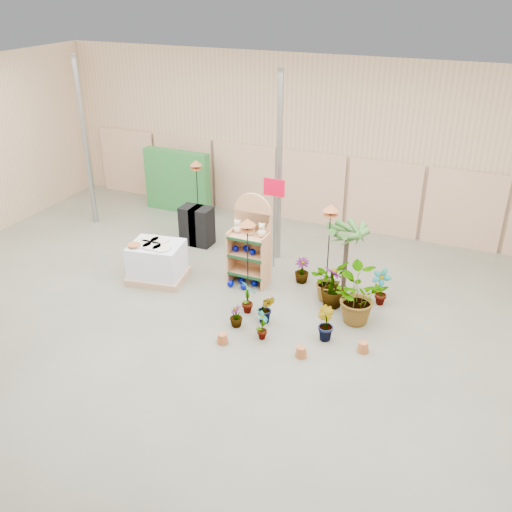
% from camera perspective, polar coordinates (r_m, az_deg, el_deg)
% --- Properties ---
extents(room, '(15.20, 12.10, 4.70)m').
position_cam_1_polar(room, '(11.00, -2.68, 4.69)').
color(room, '#58584A').
rests_on(room, ground).
extents(display_shelf, '(0.87, 0.55, 2.07)m').
position_cam_1_polar(display_shelf, '(12.59, -0.47, 1.35)').
color(display_shelf, '#B37D54').
rests_on(display_shelf, ground).
extents(teddy_bears, '(0.76, 0.19, 0.32)m').
position_cam_1_polar(teddy_bears, '(12.35, -0.57, 2.69)').
color(teddy_bears, beige).
rests_on(teddy_bears, display_shelf).
extents(gazing_balls_shelf, '(0.76, 0.26, 0.14)m').
position_cam_1_polar(gazing_balls_shelf, '(12.55, -0.68, 0.60)').
color(gazing_balls_shelf, '#00077F').
rests_on(gazing_balls_shelf, display_shelf).
extents(gazing_balls_floor, '(0.63, 0.39, 0.15)m').
position_cam_1_polar(gazing_balls_floor, '(12.73, -1.36, -2.76)').
color(gazing_balls_floor, '#00077F').
rests_on(gazing_balls_floor, ground).
extents(pallet_stack, '(1.39, 1.22, 0.92)m').
position_cam_1_polar(pallet_stack, '(13.05, -9.85, -0.57)').
color(pallet_stack, tan).
rests_on(pallet_stack, ground).
extents(charcoal_planters, '(0.80, 0.50, 1.00)m').
position_cam_1_polar(charcoal_planters, '(14.64, -5.93, 3.03)').
color(charcoal_planters, black).
rests_on(charcoal_planters, ground).
extents(trellis_stock, '(2.00, 0.30, 1.80)m').
position_cam_1_polar(trellis_stock, '(16.71, -7.86, 7.42)').
color(trellis_stock, '#24692C').
rests_on(trellis_stock, ground).
extents(offer_sign, '(0.50, 0.08, 2.20)m').
position_cam_1_polar(offer_sign, '(12.96, 1.83, 5.09)').
color(offer_sign, gray).
rests_on(offer_sign, ground).
extents(bird_table_front, '(0.34, 0.34, 1.97)m').
position_cam_1_polar(bird_table_front, '(11.25, -0.86, 3.10)').
color(bird_table_front, black).
rests_on(bird_table_front, ground).
extents(bird_table_right, '(0.34, 0.34, 2.06)m').
position_cam_1_polar(bird_table_right, '(11.80, 7.49, 4.49)').
color(bird_table_right, black).
rests_on(bird_table_right, ground).
extents(bird_table_back, '(0.34, 0.34, 1.87)m').
position_cam_1_polar(bird_table_back, '(15.31, -6.02, 9.03)').
color(bird_table_back, black).
rests_on(bird_table_back, ground).
extents(palm, '(0.70, 0.70, 1.68)m').
position_cam_1_polar(palm, '(12.08, 9.15, 2.40)').
color(palm, '#3A2E23').
rests_on(palm, ground).
extents(potted_plant_0, '(0.46, 0.48, 0.75)m').
position_cam_1_polar(potted_plant_0, '(11.63, -0.84, -4.09)').
color(potted_plant_0, '#356527').
rests_on(potted_plant_0, ground).
extents(potted_plant_1, '(0.41, 0.36, 0.64)m').
position_cam_1_polar(potted_plant_1, '(11.35, 1.03, -5.29)').
color(potted_plant_1, '#356527').
rests_on(potted_plant_1, ground).
extents(potted_plant_3, '(0.72, 0.72, 0.91)m').
position_cam_1_polar(potted_plant_3, '(11.94, 7.69, -3.06)').
color(potted_plant_3, '#356527').
rests_on(potted_plant_3, ground).
extents(potted_plant_4, '(0.49, 0.40, 0.81)m').
position_cam_1_polar(potted_plant_4, '(12.20, 12.36, -3.05)').
color(potted_plant_4, '#356527').
rests_on(potted_plant_4, ground).
extents(potted_plant_6, '(0.89, 0.95, 0.86)m').
position_cam_1_polar(potted_plant_6, '(12.21, 7.23, -2.43)').
color(potted_plant_6, '#356527').
rests_on(potted_plant_6, ground).
extents(potted_plant_7, '(0.35, 0.35, 0.46)m').
position_cam_1_polar(potted_plant_7, '(11.29, -2.00, -6.01)').
color(potted_plant_7, '#356527').
rests_on(potted_plant_7, ground).
extents(potted_plant_8, '(0.30, 0.38, 0.64)m').
position_cam_1_polar(potted_plant_8, '(10.87, 0.62, -6.87)').
color(potted_plant_8, '#356527').
rests_on(potted_plant_8, ground).
extents(potted_plant_9, '(0.48, 0.47, 0.67)m').
position_cam_1_polar(potted_plant_9, '(10.93, 6.90, -6.75)').
color(potted_plant_9, '#356527').
rests_on(potted_plant_9, ground).
extents(potted_plant_10, '(1.33, 1.29, 1.13)m').
position_cam_1_polar(potted_plant_10, '(11.44, 9.82, -4.02)').
color(potted_plant_10, '#356527').
rests_on(potted_plant_10, ground).
extents(potted_plant_11, '(0.35, 0.35, 0.58)m').
position_cam_1_polar(potted_plant_11, '(12.85, 4.61, -1.45)').
color(potted_plant_11, '#356527').
rests_on(potted_plant_11, ground).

